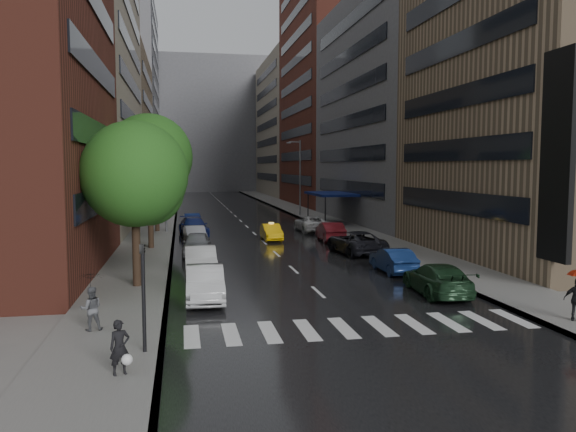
% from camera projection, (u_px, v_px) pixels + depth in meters
% --- Properties ---
extents(ground, '(220.00, 220.00, 0.00)m').
position_uv_depth(ground, '(341.00, 314.00, 23.00)').
color(ground, gray).
rests_on(ground, ground).
extents(road, '(14.00, 140.00, 0.01)m').
position_uv_depth(road, '(232.00, 213.00, 71.93)').
color(road, black).
rests_on(road, ground).
extents(sidewalk_left, '(4.00, 140.00, 0.15)m').
position_uv_depth(sidewalk_left, '(161.00, 214.00, 70.26)').
color(sidewalk_left, gray).
rests_on(sidewalk_left, ground).
extents(sidewalk_right, '(4.00, 140.00, 0.15)m').
position_uv_depth(sidewalk_right, '(301.00, 212.00, 73.60)').
color(sidewalk_right, gray).
rests_on(sidewalk_right, ground).
extents(crosswalk, '(13.15, 2.80, 0.01)m').
position_uv_depth(crosswalk, '(361.00, 327.00, 21.08)').
color(crosswalk, silver).
rests_on(crosswalk, ground).
extents(buildings_left, '(8.00, 108.00, 38.00)m').
position_uv_depth(buildings_left, '(116.00, 93.00, 76.34)').
color(buildings_left, maroon).
rests_on(buildings_left, ground).
extents(buildings_right, '(8.05, 109.10, 36.00)m').
position_uv_depth(buildings_right, '(333.00, 103.00, 79.95)').
color(buildings_right, '#937A5B').
rests_on(buildings_right, ground).
extents(building_far, '(40.00, 14.00, 32.00)m').
position_uv_depth(building_far, '(207.00, 125.00, 137.07)').
color(building_far, slate).
rests_on(building_far, ground).
extents(tree_near, '(5.17, 5.17, 8.25)m').
position_uv_depth(tree_near, '(135.00, 174.00, 27.21)').
color(tree_near, '#382619').
rests_on(tree_near, ground).
extents(tree_mid, '(6.14, 6.14, 9.78)m').
position_uv_depth(tree_mid, '(149.00, 157.00, 40.04)').
color(tree_mid, '#382619').
rests_on(tree_mid, ground).
extents(tree_far, '(5.25, 5.25, 8.36)m').
position_uv_depth(tree_far, '(156.00, 170.00, 50.68)').
color(tree_far, '#382619').
rests_on(tree_far, ground).
extents(taxi, '(1.41, 4.02, 1.32)m').
position_uv_depth(taxi, '(271.00, 232.00, 45.88)').
color(taxi, yellow).
rests_on(taxi, ground).
extents(parked_cars_left, '(2.73, 34.87, 1.60)m').
position_uv_depth(parked_cars_left, '(196.00, 240.00, 40.22)').
color(parked_cars_left, silver).
rests_on(parked_cars_left, ground).
extents(parked_cars_right, '(3.16, 31.50, 1.59)m').
position_uv_depth(parked_cars_right, '(352.00, 241.00, 39.68)').
color(parked_cars_right, '#18351E').
rests_on(parked_cars_right, ground).
extents(ped_bag_walker, '(0.69, 0.55, 1.57)m').
position_uv_depth(ped_bag_walker, '(120.00, 348.00, 15.81)').
color(ped_bag_walker, black).
rests_on(ped_bag_walker, sidewalk_left).
extents(ped_black_umbrella, '(0.96, 0.98, 2.09)m').
position_uv_depth(ped_black_umbrella, '(91.00, 296.00, 20.04)').
color(ped_black_umbrella, '#56575B').
rests_on(ped_black_umbrella, sidewalk_left).
extents(traffic_light, '(0.18, 0.15, 3.45)m').
position_uv_depth(traffic_light, '(143.00, 287.00, 17.66)').
color(traffic_light, black).
rests_on(traffic_light, sidewalk_left).
extents(street_lamp_left, '(1.74, 0.22, 9.00)m').
position_uv_depth(street_lamp_left, '(166.00, 179.00, 50.50)').
color(street_lamp_left, gray).
rests_on(street_lamp_left, sidewalk_left).
extents(street_lamp_right, '(1.74, 0.22, 9.00)m').
position_uv_depth(street_lamp_right, '(299.00, 176.00, 68.04)').
color(street_lamp_right, gray).
rests_on(street_lamp_right, sidewalk_right).
extents(awning, '(4.00, 8.00, 3.12)m').
position_uv_depth(awning, '(331.00, 194.00, 58.65)').
color(awning, navy).
rests_on(awning, sidewalk_right).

